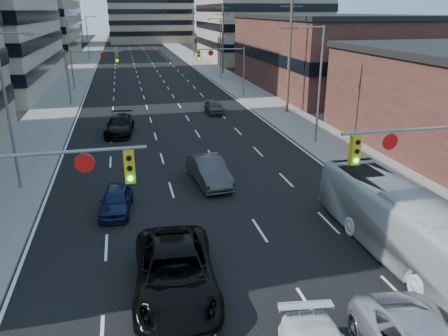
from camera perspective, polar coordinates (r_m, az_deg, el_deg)
road_surface at (r=136.39m, az=-11.56°, el=15.31°), size 18.00×300.00×0.02m
sidewalk_left at (r=136.52m, az=-16.55°, el=14.94°), size 5.00×300.00×0.15m
sidewalk_right at (r=137.21m, az=-6.58°, el=15.62°), size 5.00×300.00×0.15m
office_left_far at (r=107.83m, az=-24.70°, el=17.12°), size 20.00×30.00×16.00m
storefront_right_mid at (r=62.85m, az=14.15°, el=14.28°), size 20.00×30.00×9.00m
office_right_far at (r=98.40m, az=4.53°, el=18.08°), size 22.00×28.00×14.00m
bg_block_left at (r=147.90m, az=-23.46°, el=18.36°), size 24.00×24.00×20.00m
bg_block_right at (r=140.72m, az=2.07°, el=18.25°), size 22.00×22.00×12.00m
signal_near_left at (r=15.45m, az=-24.54°, el=-3.68°), size 6.59×0.33×6.00m
signal_near_right at (r=18.98m, az=25.36°, el=0.43°), size 6.59×0.33×6.00m
signal_far_left at (r=51.40m, az=-17.26°, el=12.64°), size 6.09×0.33×6.00m
signal_far_right at (r=52.60m, az=0.11°, el=13.65°), size 6.09×0.33×6.00m
utility_pole_block at (r=45.20m, az=8.54°, el=14.29°), size 2.20×0.28×11.00m
utility_pole_midblock at (r=73.90m, az=-0.15°, el=16.60°), size 2.20×0.28×11.00m
utility_pole_distant at (r=103.34m, az=-4.00°, el=17.50°), size 2.20×0.28×11.00m
streetlight_left_near at (r=27.16m, az=-26.20°, el=7.31°), size 2.03×0.22×9.00m
streetlight_left_mid at (r=61.48m, az=-19.30°, el=14.19°), size 2.03×0.22×9.00m
streetlight_left_far at (r=96.29m, az=-17.30°, el=16.09°), size 2.03×0.22×9.00m
streetlight_right_near at (r=34.51m, az=12.19°, el=11.17°), size 2.03×0.22×9.00m
streetlight_right_far at (r=67.70m, az=-0.58°, el=15.68°), size 2.03×0.22×9.00m
black_pickup at (r=16.68m, az=-6.39°, el=-13.45°), size 3.39×6.63×1.79m
transit_bus at (r=20.15m, az=22.18°, el=-6.77°), size 2.57×10.72×2.98m
sedan_blue at (r=23.64m, az=-13.93°, el=-4.11°), size 1.97×3.96×1.30m
sedan_grey_center at (r=26.63m, az=-1.96°, el=-0.35°), size 2.20×5.10×1.63m
sedan_black_far at (r=38.62m, az=-13.49°, el=5.49°), size 2.78×5.59×1.56m
sedan_grey_right at (r=45.46m, az=-1.38°, el=8.02°), size 1.71×4.01×1.35m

